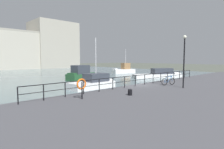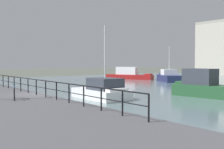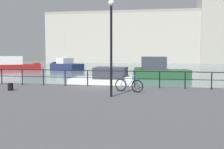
# 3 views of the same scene
# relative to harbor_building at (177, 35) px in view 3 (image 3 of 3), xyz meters

# --- Properties ---
(ground_plane) EXTENTS (240.00, 240.00, 0.00)m
(ground_plane) POSITION_rel_harbor_building_xyz_m (-6.48, -61.45, -7.41)
(ground_plane) COLOR #4C5147
(water_basin) EXTENTS (80.00, 60.00, 0.01)m
(water_basin) POSITION_rel_harbor_building_xyz_m (-6.48, -31.25, -7.40)
(water_basin) COLOR slate
(water_basin) RESTS_ON ground_plane
(quay_promenade) EXTENTS (56.00, 13.00, 0.96)m
(quay_promenade) POSITION_rel_harbor_building_xyz_m (-6.48, -67.95, -6.92)
(quay_promenade) COLOR #47474C
(quay_promenade) RESTS_ON ground_plane
(harbor_building) EXTENTS (57.79, 14.37, 18.74)m
(harbor_building) POSITION_rel_harbor_building_xyz_m (0.00, 0.00, 0.00)
(harbor_building) COLOR #B2AD9E
(harbor_building) RESTS_ON ground_plane
(moored_cabin_cruiser) EXTENTS (8.99, 5.59, 2.29)m
(moored_cabin_cruiser) POSITION_rel_harbor_building_xyz_m (-28.57, -35.11, -6.55)
(moored_cabin_cruiser) COLOR maroon
(moored_cabin_cruiser) RESTS_ON water_basin
(moored_blue_motorboat) EXTENTS (6.21, 5.13, 5.87)m
(moored_blue_motorboat) POSITION_rel_harbor_building_xyz_m (-19.25, -34.12, -6.65)
(moored_blue_motorboat) COLOR navy
(moored_blue_motorboat) RESTS_ON water_basin
(moored_small_launch) EXTENTS (6.73, 3.25, 2.58)m
(moored_small_launch) POSITION_rel_harbor_building_xyz_m (-3.28, -46.95, -6.44)
(moored_small_launch) COLOR #23512D
(moored_small_launch) RESTS_ON water_basin
(moored_red_daysailer) EXTENTS (5.75, 2.75, 6.33)m
(moored_red_daysailer) POSITION_rel_harbor_building_xyz_m (-7.67, -55.57, -6.68)
(moored_red_daysailer) COLOR white
(moored_red_daysailer) RESTS_ON water_basin
(quay_railing) EXTENTS (23.49, 0.07, 1.08)m
(quay_railing) POSITION_rel_harbor_building_xyz_m (-6.67, -62.20, -5.71)
(quay_railing) COLOR black
(quay_railing) RESTS_ON quay_promenade
(parked_bicycle) EXTENTS (1.70, 0.60, 0.98)m
(parked_bicycle) POSITION_rel_harbor_building_xyz_m (-4.44, -64.14, -6.05)
(parked_bicycle) COLOR black
(parked_bicycle) RESTS_ON quay_promenade
(mooring_bollard) EXTENTS (0.32, 0.32, 0.44)m
(mooring_bollard) POSITION_rel_harbor_building_xyz_m (-11.41, -64.95, -6.22)
(mooring_bollard) COLOR black
(mooring_bollard) RESTS_ON quay_promenade
(quay_lamp_post) EXTENTS (0.32, 0.32, 4.89)m
(quay_lamp_post) POSITION_rel_harbor_building_xyz_m (-5.09, -66.05, -3.34)
(quay_lamp_post) COLOR black
(quay_lamp_post) RESTS_ON quay_promenade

